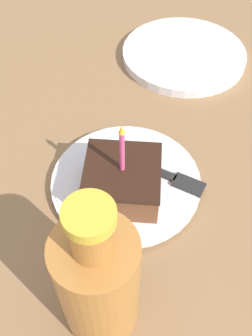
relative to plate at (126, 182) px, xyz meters
name	(u,v)px	position (x,y,z in m)	size (l,w,h in m)	color
ground_plane	(132,189)	(0.01, -0.01, -0.03)	(2.40, 2.40, 0.04)	olive
plate	(126,182)	(0.00, 0.00, 0.00)	(0.21, 0.21, 0.02)	silver
cake_slice	(122,180)	(-0.02, 0.00, 0.03)	(0.10, 0.10, 0.13)	brown
fork	(154,171)	(0.02, -0.04, 0.01)	(0.09, 0.17, 0.00)	#262626
bottle	(98,281)	(-0.18, 0.01, 0.08)	(0.08, 0.08, 0.22)	#B27233
side_plate	(184,54)	(0.31, -0.09, 0.00)	(0.24, 0.24, 0.02)	silver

